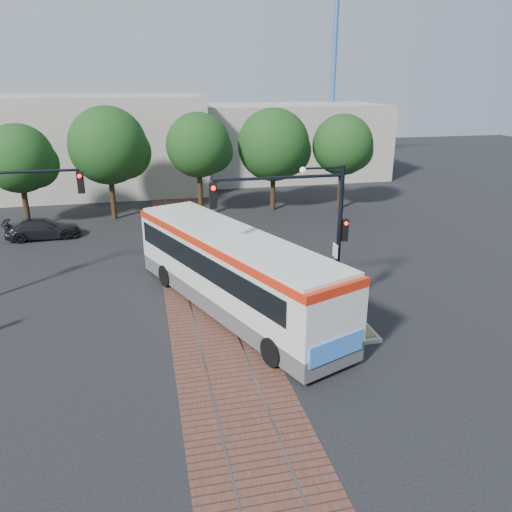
{
  "coord_description": "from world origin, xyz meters",
  "views": [
    {
      "loc": [
        -2.34,
        -18.56,
        9.26
      ],
      "look_at": [
        2.46,
        2.5,
        1.6
      ],
      "focal_mm": 35.0,
      "sensor_mm": 36.0,
      "label": 1
    }
  ],
  "objects_px": {
    "parked_car": "(43,228)",
    "traffic_island": "(330,307)",
    "signal_pole_left": "(1,213)",
    "signal_pole_main": "(310,219)",
    "city_bus": "(232,268)"
  },
  "relations": [
    {
      "from": "signal_pole_left",
      "to": "parked_car",
      "type": "xyz_separation_m",
      "value": [
        -0.21,
        9.02,
        -3.23
      ]
    },
    {
      "from": "city_bus",
      "to": "signal_pole_left",
      "type": "bearing_deg",
      "value": 137.7
    },
    {
      "from": "signal_pole_left",
      "to": "parked_car",
      "type": "relative_size",
      "value": 1.38
    },
    {
      "from": "city_bus",
      "to": "parked_car",
      "type": "height_order",
      "value": "city_bus"
    },
    {
      "from": "city_bus",
      "to": "parked_car",
      "type": "bearing_deg",
      "value": 105.53
    },
    {
      "from": "signal_pole_main",
      "to": "parked_car",
      "type": "distance_m",
      "value": 18.93
    },
    {
      "from": "signal_pole_main",
      "to": "parked_car",
      "type": "bearing_deg",
      "value": 131.97
    },
    {
      "from": "parked_car",
      "to": "city_bus",
      "type": "bearing_deg",
      "value": -146.7
    },
    {
      "from": "signal_pole_main",
      "to": "signal_pole_left",
      "type": "bearing_deg",
      "value": 158.55
    },
    {
      "from": "signal_pole_left",
      "to": "parked_car",
      "type": "bearing_deg",
      "value": 91.33
    },
    {
      "from": "parked_car",
      "to": "traffic_island",
      "type": "bearing_deg",
      "value": -140.13
    },
    {
      "from": "traffic_island",
      "to": "parked_car",
      "type": "height_order",
      "value": "parked_car"
    },
    {
      "from": "traffic_island",
      "to": "parked_car",
      "type": "bearing_deg",
      "value": 133.9
    },
    {
      "from": "city_bus",
      "to": "traffic_island",
      "type": "xyz_separation_m",
      "value": [
        3.85,
        -1.4,
        -1.55
      ]
    },
    {
      "from": "signal_pole_left",
      "to": "city_bus",
      "type": "bearing_deg",
      "value": -20.5
    }
  ]
}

